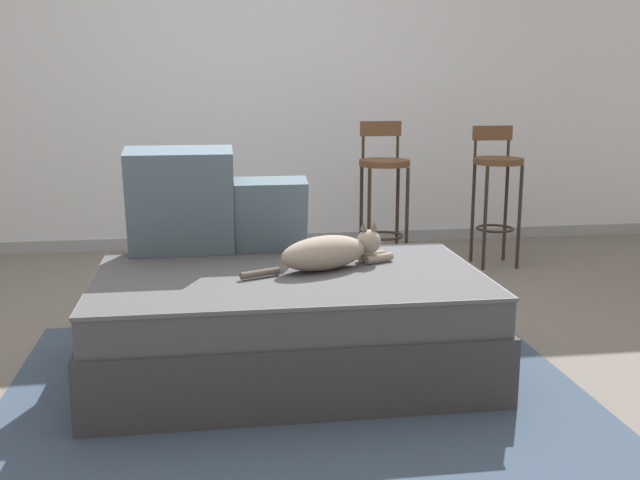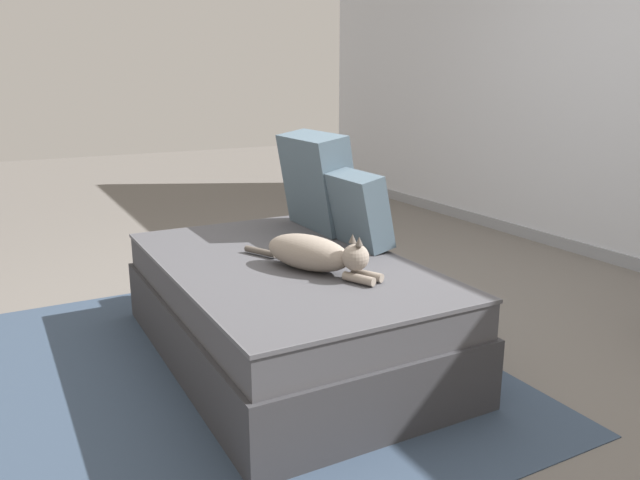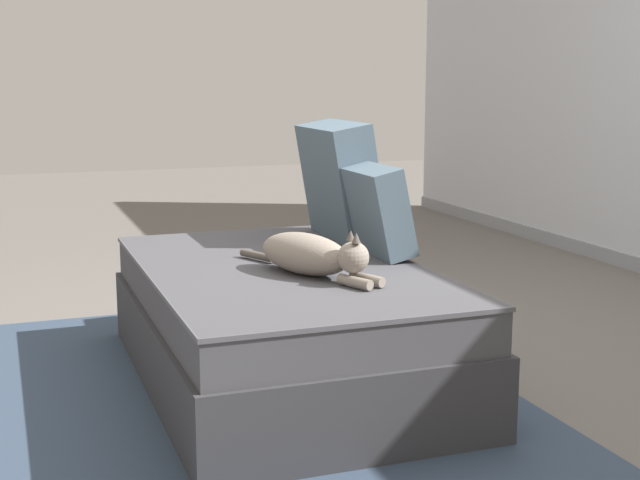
% 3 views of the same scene
% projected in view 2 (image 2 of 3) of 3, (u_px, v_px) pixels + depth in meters
% --- Properties ---
extents(ground_plane, '(16.00, 16.00, 0.00)m').
position_uv_depth(ground_plane, '(359.00, 338.00, 3.08)').
color(ground_plane, '#66605B').
rests_on(ground_plane, ground).
extents(area_rug, '(2.38, 2.14, 0.01)m').
position_uv_depth(area_rug, '(224.00, 368.00, 2.76)').
color(area_rug, '#334256').
rests_on(area_rug, ground).
extents(couch, '(1.69, 1.04, 0.46)m').
position_uv_depth(couch, '(285.00, 308.00, 2.84)').
color(couch, '#353539').
rests_on(couch, ground).
extents(throw_pillow_corner, '(0.49, 0.26, 0.51)m').
position_uv_depth(throw_pillow_corner, '(317.00, 181.00, 3.30)').
color(throw_pillow_corner, '#4C6070').
rests_on(throw_pillow_corner, couch).
extents(throw_pillow_middle, '(0.35, 0.20, 0.36)m').
position_uv_depth(throw_pillow_middle, '(359.00, 210.00, 2.96)').
color(throw_pillow_middle, '#4C6070').
rests_on(throw_pillow_middle, couch).
extents(cat, '(0.71, 0.35, 0.19)m').
position_uv_depth(cat, '(314.00, 254.00, 2.62)').
color(cat, gray).
rests_on(cat, couch).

